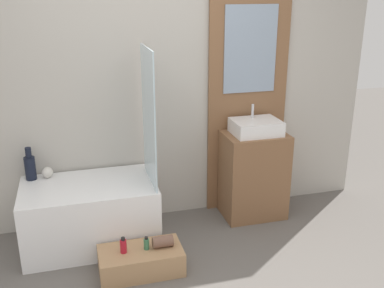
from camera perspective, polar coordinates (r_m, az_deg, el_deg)
The scene contains 12 objects.
wall_tiled_back at distance 4.09m, azimuth -4.88°, elevation 7.69°, with size 4.20×0.06×2.60m, color #B7B2A8.
wall_wood_accent at distance 4.29m, azimuth 7.18°, elevation 8.43°, with size 0.78×0.04×2.60m.
bathtub at distance 4.00m, azimuth -12.79°, elevation -8.64°, with size 1.11×0.68×0.55m.
glass_shower_screen at distance 3.69m, azimuth -5.51°, elevation 3.45°, with size 0.01×0.55×1.13m, color silver.
wooden_step_bench at distance 3.65m, azimuth -6.51°, elevation -14.49°, with size 0.65×0.34×0.19m, color #A87F56.
vanity_cabinet at distance 4.35m, azimuth 7.82°, elevation -3.92°, with size 0.58×0.42×0.83m, color brown.
sink at distance 4.19m, azimuth 8.11°, elevation 2.15°, with size 0.43×0.34×0.26m.
vase_tall_dark at distance 4.08m, azimuth -19.87°, elevation -2.70°, with size 0.09×0.09×0.29m.
vase_round_light at distance 4.09m, azimuth -17.88°, elevation -3.46°, with size 0.10×0.10×0.10m, color silver.
bottle_soap_primary at distance 3.55m, azimuth -8.71°, elevation -12.65°, with size 0.05×0.05×0.13m.
bottle_soap_secondary at distance 3.57m, azimuth -5.81°, elevation -12.48°, with size 0.04×0.04×0.11m.
towel_roll at distance 3.60m, azimuth -3.73°, elevation -12.25°, with size 0.09×0.09×0.16m, color brown.
Camera 1 is at (-0.73, -2.36, 2.12)m, focal length 42.00 mm.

